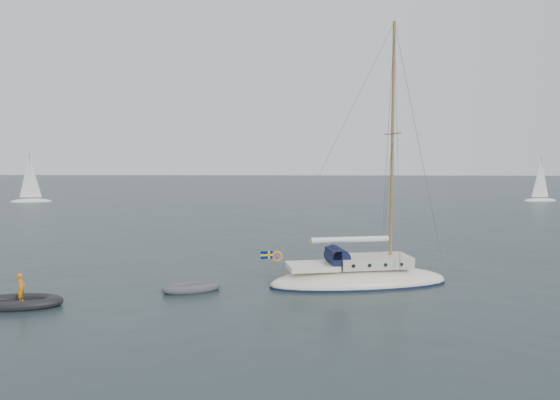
{
  "coord_description": "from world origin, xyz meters",
  "views": [
    {
      "loc": [
        0.47,
        -27.55,
        7.23
      ],
      "look_at": [
        -0.44,
        0.0,
        4.85
      ],
      "focal_mm": 35.0,
      "sensor_mm": 36.0,
      "label": 1
    }
  ],
  "objects": [
    {
      "name": "dinghy",
      "position": [
        -5.1,
        0.35,
        0.19
      ],
      "size": [
        3.1,
        1.4,
        0.44
      ],
      "rotation": [
        0.0,
        0.0,
        0.42
      ],
      "color": "#4D4D52",
      "rests_on": "ground"
    },
    {
      "name": "distant_yacht_c",
      "position": [
        -39.03,
        51.48,
        3.26
      ],
      "size": [
        5.76,
        3.07,
        7.64
      ],
      "rotation": [
        0.0,
        0.0,
        0.25
      ],
      "color": "white",
      "rests_on": "ground"
    },
    {
      "name": "rib",
      "position": [
        -12.77,
        -2.82,
        0.25
      ],
      "size": [
        4.21,
        1.92,
        1.62
      ],
      "rotation": [
        0.0,
        0.0,
        0.16
      ],
      "color": "black",
      "rests_on": "ground"
    },
    {
      "name": "sailboat",
      "position": [
        3.85,
        2.01,
        1.13
      ],
      "size": [
        10.46,
        3.13,
        14.9
      ],
      "rotation": [
        0.0,
        0.0,
        0.19
      ],
      "color": "white",
      "rests_on": "ground"
    },
    {
      "name": "ground",
      "position": [
        0.0,
        0.0,
        0.0
      ],
      "size": [
        300.0,
        300.0,
        0.0
      ],
      "primitive_type": "plane",
      "color": "black",
      "rests_on": "ground"
    },
    {
      "name": "distant_yacht_b",
      "position": [
        36.9,
        55.43,
        2.98
      ],
      "size": [
        5.27,
        2.81,
        6.98
      ],
      "rotation": [
        0.0,
        0.0,
        0.21
      ],
      "color": "white",
      "rests_on": "ground"
    }
  ]
}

